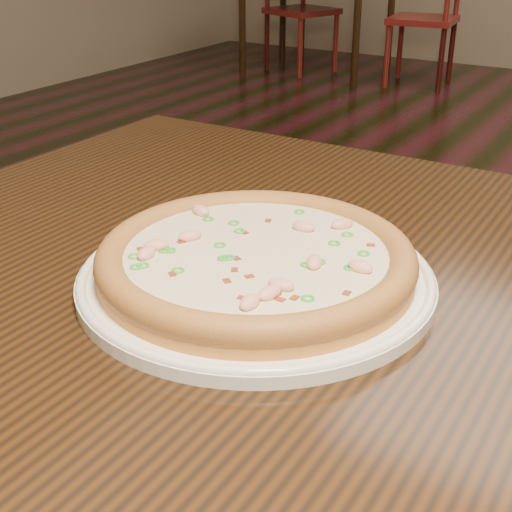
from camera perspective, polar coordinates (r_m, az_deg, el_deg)
The scene contains 6 objects.
ground at distance 1.66m, azimuth 14.63°, elevation -15.33°, with size 9.00×9.00×0.00m, color black.
hero_table at distance 0.72m, azimuth 10.38°, elevation -9.91°, with size 1.20×0.80×0.75m.
plate at distance 0.67m, azimuth 0.00°, elevation -1.63°, with size 0.34×0.34×0.02m.
pizza at distance 0.66m, azimuth -0.00°, elevation -0.23°, with size 0.30×0.30×0.03m.
chair_a at distance 5.54m, azimuth 3.29°, elevation 19.13°, with size 0.53×0.53×0.95m.
chair_b at distance 5.12m, azimuth 13.86°, elevation 17.94°, with size 0.47×0.47×0.95m.
Camera 1 is at (0.28, -1.24, 1.07)m, focal length 50.00 mm.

